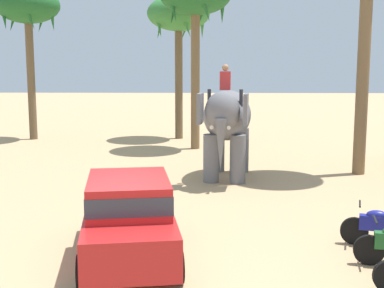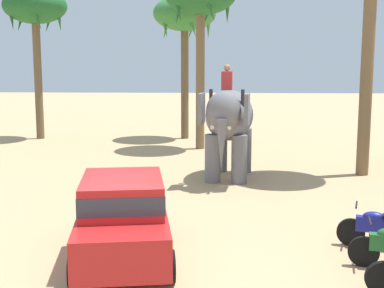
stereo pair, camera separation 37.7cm
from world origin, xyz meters
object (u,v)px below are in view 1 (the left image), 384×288
Objects in this scene: elephant_with_mahout at (227,121)px; palm_tree_near_hut at (28,10)px; motorcycle_fourth_in_row at (384,226)px; palm_tree_behind_elephant at (179,17)px; car_sedan_foreground at (129,215)px.

elephant_with_mahout is 0.52× the size of palm_tree_near_hut.
elephant_with_mahout is 2.26× the size of motorcycle_fourth_in_row.
motorcycle_fourth_in_row is 18.19m from palm_tree_behind_elephant.
car_sedan_foreground is 19.30m from palm_tree_near_hut.
car_sedan_foreground is 2.45× the size of motorcycle_fourth_in_row.
palm_tree_near_hut reaches higher than elephant_with_mahout.
motorcycle_fourth_in_row is at bearing 9.44° from car_sedan_foreground.
car_sedan_foreground is at bearing -106.25° from elephant_with_mahout.
palm_tree_behind_elephant is at bearing 89.48° from car_sedan_foreground.
car_sedan_foreground is 0.59× the size of palm_tree_behind_elephant.
elephant_with_mahout is at bearing -77.78° from palm_tree_behind_elephant.
palm_tree_behind_elephant is at bearing 3.29° from palm_tree_near_hut.
motorcycle_fourth_in_row is 0.23× the size of palm_tree_near_hut.
palm_tree_behind_elephant reaches higher than motorcycle_fourth_in_row.
motorcycle_fourth_in_row is at bearing -51.52° from palm_tree_near_hut.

